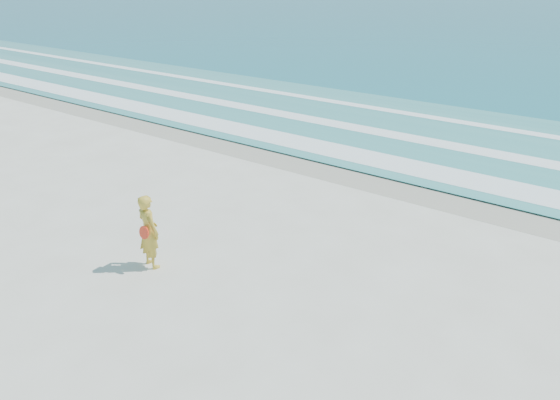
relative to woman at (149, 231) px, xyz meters
The scene contains 7 objects.
ground 2.15m from the woman, 48.16° to the right, with size 400.00×400.00×0.00m, color silver.
wet_sand 7.67m from the woman, 79.95° to the left, with size 400.00×2.40×0.00m, color #B2A893.
shallow 12.61m from the woman, 83.93° to the left, with size 400.00×10.00×0.01m, color #59B7AD.
foam_near 8.94m from the woman, 81.41° to the left, with size 400.00×1.40×0.01m, color white.
foam_mid 11.81m from the woman, 83.52° to the left, with size 400.00×0.90×0.01m, color white.
foam_far 15.09m from the woman, 84.93° to the left, with size 400.00×0.60×0.01m, color white.
woman is the anchor object (origin of this frame).
Camera 1 is at (6.82, -4.75, 5.68)m, focal length 35.00 mm.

